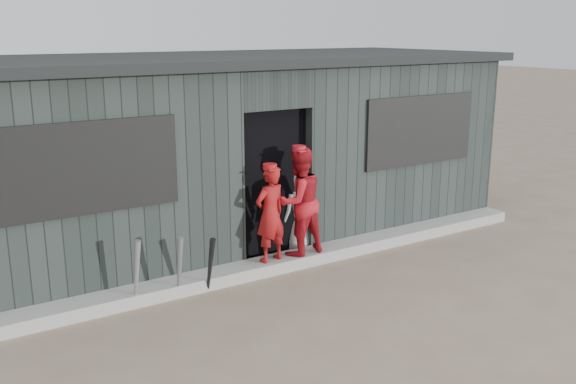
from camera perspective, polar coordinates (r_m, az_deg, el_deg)
ground at (r=6.97m, az=8.20°, el=-11.12°), size 80.00×80.00×0.00m
curb at (r=8.28m, az=-0.08°, el=-6.19°), size 8.00×0.36×0.15m
bat_left at (r=7.18m, az=-13.32°, el=-7.10°), size 0.12×0.20×0.80m
bat_mid at (r=7.32m, az=-9.63°, el=-6.62°), size 0.07×0.22×0.77m
bat_right at (r=7.42m, az=-6.93°, el=-6.49°), size 0.08×0.27×0.71m
player_red_left at (r=7.91m, az=-1.59°, el=-1.97°), size 0.49×0.37×1.22m
player_red_right at (r=8.15m, az=0.97°, el=-0.84°), size 0.71×0.57×1.39m
player_grey_back at (r=8.65m, az=0.90°, el=-1.56°), size 0.69×0.58×1.21m
dugout at (r=9.37m, az=-5.67°, el=3.87°), size 8.30×3.30×2.62m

